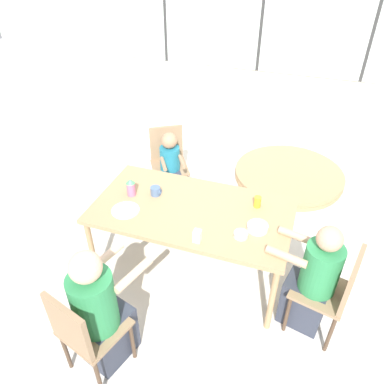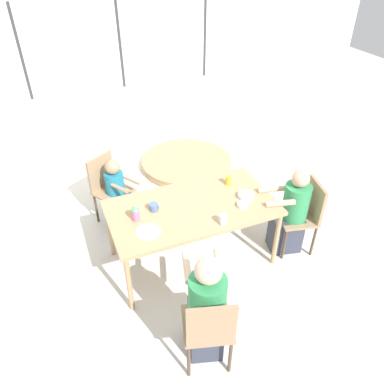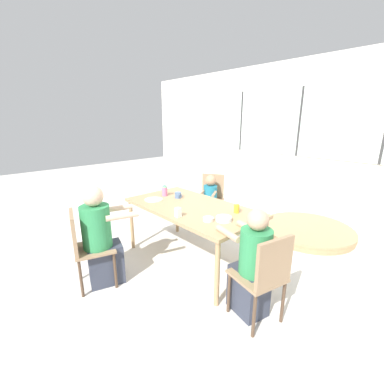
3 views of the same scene
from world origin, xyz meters
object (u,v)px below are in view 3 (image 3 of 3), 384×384
at_px(chair_for_woman_green_shirt, 84,243).
at_px(chair_for_man_blue_shirt, 265,273).
at_px(bowl_white_shallow, 224,219).
at_px(juice_glass, 237,209).
at_px(folded_table_stack, 307,230).
at_px(chair_for_toddler, 212,195).
at_px(person_toddler, 210,203).
at_px(person_woman_green_shirt, 101,240).
at_px(person_man_blue_shirt, 252,268).
at_px(sippy_cup, 165,190).
at_px(milk_carton_small, 178,212).
at_px(coffee_mug, 178,195).
at_px(bowl_cereal, 208,219).

distance_m(chair_for_woman_green_shirt, chair_for_man_blue_shirt, 1.84).
bearing_deg(bowl_white_shallow, juice_glass, 101.75).
distance_m(bowl_white_shallow, folded_table_stack, 2.07).
relative_size(chair_for_toddler, person_toddler, 0.97).
height_order(person_toddler, juice_glass, person_toddler).
relative_size(chair_for_toddler, person_woman_green_shirt, 0.77).
bearing_deg(person_toddler, person_man_blue_shirt, 112.52).
distance_m(chair_for_man_blue_shirt, person_woman_green_shirt, 1.72).
distance_m(chair_for_man_blue_shirt, person_man_blue_shirt, 0.17).
distance_m(sippy_cup, folded_table_stack, 2.37).
distance_m(juice_glass, milk_carton_small, 0.68).
bearing_deg(person_man_blue_shirt, coffee_mug, 89.95).
xyz_separation_m(person_woman_green_shirt, coffee_mug, (-0.07, 1.14, 0.27)).
xyz_separation_m(chair_for_man_blue_shirt, person_man_blue_shirt, (-0.16, 0.04, -0.04)).
bearing_deg(person_toddler, bowl_white_shallow, 107.07).
relative_size(person_toddler, coffee_mug, 9.37).
xyz_separation_m(coffee_mug, bowl_white_shallow, (0.96, -0.16, -0.02)).
height_order(person_man_blue_shirt, sippy_cup, person_man_blue_shirt).
distance_m(sippy_cup, bowl_cereal, 1.08).
height_order(milk_carton_small, bowl_cereal, milk_carton_small).
xyz_separation_m(chair_for_woman_green_shirt, bowl_white_shallow, (0.94, 1.14, 0.24)).
height_order(chair_for_woman_green_shirt, person_man_blue_shirt, person_man_blue_shirt).
xyz_separation_m(chair_for_toddler, milk_carton_small, (0.84, -1.44, 0.27)).
distance_m(chair_for_toddler, coffee_mug, 1.06).
bearing_deg(bowl_cereal, milk_carton_small, -152.43).
distance_m(person_toddler, milk_carton_small, 1.55).
height_order(chair_for_woman_green_shirt, coffee_mug, chair_for_woman_green_shirt).
xyz_separation_m(coffee_mug, milk_carton_small, (0.54, -0.45, 0.01)).
height_order(chair_for_woman_green_shirt, folded_table_stack, chair_for_woman_green_shirt).
bearing_deg(juice_glass, bowl_white_shallow, -78.25).
bearing_deg(chair_for_woman_green_shirt, chair_for_toddler, 114.12).
distance_m(chair_for_woman_green_shirt, person_woman_green_shirt, 0.17).
bearing_deg(person_toddler, chair_for_woman_green_shirt, 64.15).
height_order(bowl_white_shallow, folded_table_stack, bowl_white_shallow).
bearing_deg(person_man_blue_shirt, sippy_cup, 93.99).
bearing_deg(chair_for_toddler, chair_for_man_blue_shirt, 112.58).
relative_size(chair_for_man_blue_shirt, bowl_white_shallow, 5.17).
bearing_deg(juice_glass, sippy_cup, -169.57).
bearing_deg(bowl_white_shallow, milk_carton_small, -145.42).
relative_size(person_toddler, folded_table_stack, 0.65).
relative_size(person_man_blue_shirt, bowl_cereal, 9.27).
xyz_separation_m(chair_for_woman_green_shirt, chair_for_toddler, (-0.31, 2.29, 0.00)).
bearing_deg(folded_table_stack, chair_for_toddler, -149.47).
bearing_deg(bowl_white_shallow, chair_for_man_blue_shirt, -17.69).
height_order(chair_for_woman_green_shirt, bowl_cereal, chair_for_woman_green_shirt).
bearing_deg(juice_glass, coffee_mug, -171.77).
distance_m(coffee_mug, sippy_cup, 0.22).
height_order(chair_for_man_blue_shirt, person_woman_green_shirt, person_woman_green_shirt).
relative_size(person_toddler, sippy_cup, 5.29).
bearing_deg(bowl_white_shallow, folded_table_stack, 87.04).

